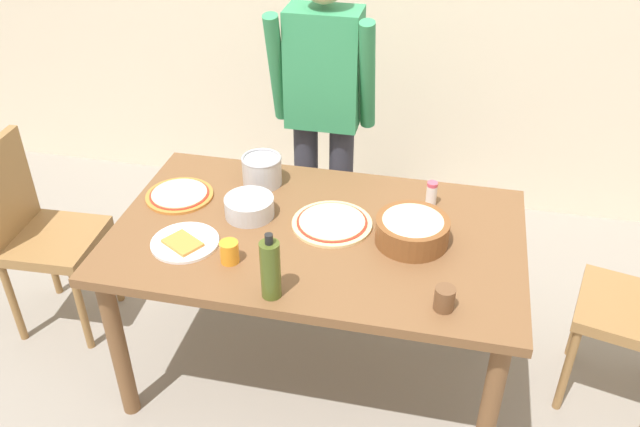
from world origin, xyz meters
The scene contains 14 objects.
ground centered at (0.00, 0.00, 0.00)m, with size 8.00×8.00×0.00m, color gray.
dining_table centered at (0.00, 0.00, 0.67)m, with size 1.60×0.96×0.76m.
person_cook centered at (-0.14, 0.76, 0.94)m, with size 0.49×0.25×1.62m.
chair_wooden_left centered at (-1.32, 0.06, 0.54)m, with size 0.42×0.42×0.95m.
pizza_raw_on_board centered at (0.05, 0.05, 0.77)m, with size 0.32×0.32×0.02m.
pizza_cooked_on_tray centered at (-0.62, 0.12, 0.77)m, with size 0.28×0.28×0.02m.
plate_with_slice centered at (-0.47, -0.19, 0.77)m, with size 0.26×0.26×0.02m.
popcorn_bowl centered at (0.37, 0.01, 0.82)m, with size 0.28×0.28×0.11m.
mixing_bowl_steel centered at (-0.29, 0.05, 0.80)m, with size 0.20×0.20×0.08m.
olive_oil_bottle centered at (-0.07, -0.40, 0.87)m, with size 0.07×0.07×0.26m.
steel_pot centered at (-0.31, 0.30, 0.83)m, with size 0.17×0.17×0.13m.
cup_orange centered at (-0.27, -0.26, 0.80)m, with size 0.07×0.07×0.09m, color orange.
cup_small_brown centered at (0.51, -0.35, 0.80)m, with size 0.07×0.07×0.09m, color brown.
salt_shaker centered at (0.42, 0.29, 0.81)m, with size 0.04×0.04×0.11m.
Camera 1 is at (0.47, -2.08, 2.27)m, focal length 37.44 mm.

